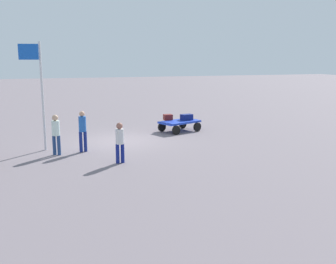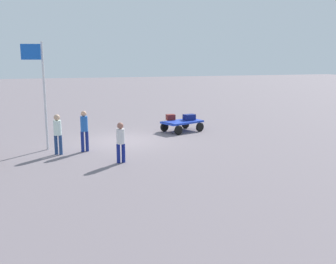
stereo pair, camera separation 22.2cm
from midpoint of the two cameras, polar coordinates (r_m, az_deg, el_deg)
ground_plane at (r=19.03m, az=-6.21°, el=-1.30°), size 120.00×120.00×0.00m
luggage_cart at (r=21.26m, az=2.34°, el=1.26°), size 2.45×1.96×0.58m
suitcase_dark at (r=21.57m, az=0.67°, el=2.19°), size 0.47×0.38×0.30m
suitcase_maroon at (r=21.66m, az=3.22°, el=2.20°), size 0.55×0.32×0.30m
suitcase_navy at (r=21.53m, az=3.44°, el=2.18°), size 0.68×0.52×0.32m
worker_lead at (r=14.94m, az=-6.53°, el=-1.13°), size 0.35×0.35×1.57m
worker_trailing at (r=16.69m, az=-15.48°, el=0.10°), size 0.43×0.43×1.69m
worker_supervisor at (r=16.96m, az=-11.79°, el=0.53°), size 0.37×0.37×1.76m
flagpole at (r=17.53m, az=-17.70°, el=6.47°), size 0.91×0.19×4.64m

